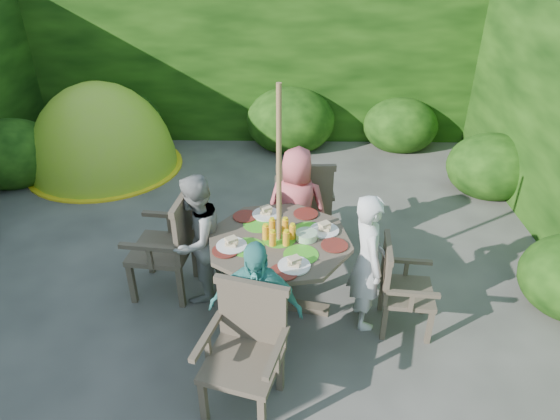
{
  "coord_description": "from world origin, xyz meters",
  "views": [
    {
      "loc": [
        0.59,
        -4.43,
        3.27
      ],
      "look_at": [
        0.51,
        -0.29,
        0.85
      ],
      "focal_mm": 32.0,
      "sensor_mm": 36.0,
      "label": 1
    }
  ],
  "objects_px": {
    "garden_chair_front": "(246,348)",
    "dome_tent": "(107,168)",
    "patio_table": "(280,250)",
    "garden_chair_right": "(400,286)",
    "garden_chair_back": "(304,203)",
    "child_front": "(255,310)",
    "parasol_pole": "(279,208)",
    "child_right": "(367,262)",
    "garden_chair_left": "(170,243)",
    "child_left": "(197,240)",
    "child_back": "(297,207)"
  },
  "relations": [
    {
      "from": "garden_chair_front",
      "to": "child_back",
      "type": "xyz_separation_m",
      "value": [
        0.39,
        1.85,
        0.14
      ]
    },
    {
      "from": "parasol_pole",
      "to": "garden_chair_front",
      "type": "distance_m",
      "value": 1.24
    },
    {
      "from": "garden_chair_right",
      "to": "child_left",
      "type": "relative_size",
      "value": 0.65
    },
    {
      "from": "garden_chair_front",
      "to": "dome_tent",
      "type": "relative_size",
      "value": 0.38
    },
    {
      "from": "parasol_pole",
      "to": "garden_chair_right",
      "type": "relative_size",
      "value": 2.58
    },
    {
      "from": "garden_chair_left",
      "to": "dome_tent",
      "type": "height_order",
      "value": "dome_tent"
    },
    {
      "from": "garden_chair_back",
      "to": "child_right",
      "type": "relative_size",
      "value": 0.8
    },
    {
      "from": "child_back",
      "to": "child_front",
      "type": "bearing_deg",
      "value": 85.01
    },
    {
      "from": "child_front",
      "to": "parasol_pole",
      "type": "bearing_deg",
      "value": 83.1
    },
    {
      "from": "patio_table",
      "to": "child_front",
      "type": "relative_size",
      "value": 1.26
    },
    {
      "from": "patio_table",
      "to": "garden_chair_back",
      "type": "relative_size",
      "value": 1.52
    },
    {
      "from": "garden_chair_right",
      "to": "patio_table",
      "type": "bearing_deg",
      "value": 83.15
    },
    {
      "from": "child_back",
      "to": "patio_table",
      "type": "bearing_deg",
      "value": 85.34
    },
    {
      "from": "garden_chair_left",
      "to": "garden_chair_back",
      "type": "height_order",
      "value": "same"
    },
    {
      "from": "child_back",
      "to": "child_front",
      "type": "distance_m",
      "value": 1.6
    },
    {
      "from": "parasol_pole",
      "to": "garden_chair_right",
      "type": "bearing_deg",
      "value": -12.44
    },
    {
      "from": "patio_table",
      "to": "child_right",
      "type": "bearing_deg",
      "value": -12.08
    },
    {
      "from": "garden_chair_front",
      "to": "child_front",
      "type": "height_order",
      "value": "child_front"
    },
    {
      "from": "garden_chair_front",
      "to": "child_right",
      "type": "height_order",
      "value": "child_right"
    },
    {
      "from": "patio_table",
      "to": "garden_chair_right",
      "type": "relative_size",
      "value": 1.88
    },
    {
      "from": "patio_table",
      "to": "child_front",
      "type": "bearing_deg",
      "value": -102.33
    },
    {
      "from": "parasol_pole",
      "to": "child_back",
      "type": "xyz_separation_m",
      "value": [
        0.17,
        0.78,
        -0.44
      ]
    },
    {
      "from": "garden_chair_right",
      "to": "child_right",
      "type": "distance_m",
      "value": 0.37
    },
    {
      "from": "garden_chair_left",
      "to": "child_front",
      "type": "distance_m",
      "value": 1.36
    },
    {
      "from": "garden_chair_back",
      "to": "child_left",
      "type": "xyz_separation_m",
      "value": [
        -1.03,
        -0.89,
        0.09
      ]
    },
    {
      "from": "child_back",
      "to": "dome_tent",
      "type": "distance_m",
      "value": 3.72
    },
    {
      "from": "garden_chair_left",
      "to": "child_left",
      "type": "xyz_separation_m",
      "value": [
        0.28,
        -0.07,
        0.09
      ]
    },
    {
      "from": "garden_chair_left",
      "to": "garden_chair_front",
      "type": "height_order",
      "value": "garden_chair_left"
    },
    {
      "from": "child_left",
      "to": "garden_chair_back",
      "type": "bearing_deg",
      "value": 153.57
    },
    {
      "from": "garden_chair_front",
      "to": "child_back",
      "type": "relative_size",
      "value": 0.74
    },
    {
      "from": "patio_table",
      "to": "child_right",
      "type": "xyz_separation_m",
      "value": [
        0.78,
        -0.17,
        0.0
      ]
    },
    {
      "from": "child_right",
      "to": "garden_chair_back",
      "type": "bearing_deg",
      "value": 15.8
    },
    {
      "from": "patio_table",
      "to": "parasol_pole",
      "type": "bearing_deg",
      "value": -179.2
    },
    {
      "from": "garden_chair_left",
      "to": "child_left",
      "type": "relative_size",
      "value": 0.81
    },
    {
      "from": "child_front",
      "to": "dome_tent",
      "type": "relative_size",
      "value": 0.49
    },
    {
      "from": "garden_chair_front",
      "to": "child_right",
      "type": "xyz_separation_m",
      "value": [
        1.0,
        0.9,
        0.14
      ]
    },
    {
      "from": "garden_chair_front",
      "to": "child_left",
      "type": "bearing_deg",
      "value": 130.07
    },
    {
      "from": "garden_chair_right",
      "to": "child_right",
      "type": "relative_size",
      "value": 0.64
    },
    {
      "from": "garden_chair_right",
      "to": "child_front",
      "type": "height_order",
      "value": "child_front"
    },
    {
      "from": "child_front",
      "to": "dome_tent",
      "type": "bearing_deg",
      "value": 128.37
    },
    {
      "from": "parasol_pole",
      "to": "garden_chair_back",
      "type": "relative_size",
      "value": 2.09
    },
    {
      "from": "garden_chair_back",
      "to": "dome_tent",
      "type": "xyz_separation_m",
      "value": [
        -2.95,
        2.01,
        -0.56
      ]
    },
    {
      "from": "parasol_pole",
      "to": "dome_tent",
      "type": "distance_m",
      "value": 4.23
    },
    {
      "from": "garden_chair_right",
      "to": "dome_tent",
      "type": "xyz_separation_m",
      "value": [
        -3.77,
        3.31,
        -0.45
      ]
    },
    {
      "from": "garden_chair_back",
      "to": "garden_chair_front",
      "type": "height_order",
      "value": "garden_chair_back"
    },
    {
      "from": "child_right",
      "to": "dome_tent",
      "type": "height_order",
      "value": "child_right"
    },
    {
      "from": "parasol_pole",
      "to": "garden_chair_left",
      "type": "distance_m",
      "value": 1.21
    },
    {
      "from": "garden_chair_right",
      "to": "dome_tent",
      "type": "relative_size",
      "value": 0.33
    },
    {
      "from": "garden_chair_front",
      "to": "child_right",
      "type": "distance_m",
      "value": 1.36
    },
    {
      "from": "parasol_pole",
      "to": "garden_chair_right",
      "type": "height_order",
      "value": "parasol_pole"
    }
  ]
}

